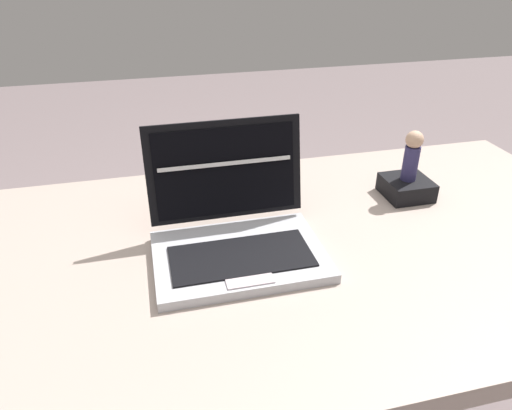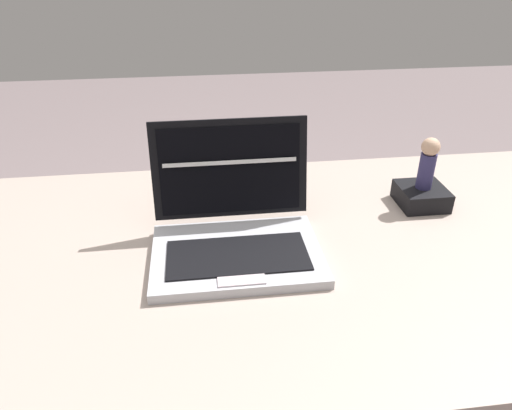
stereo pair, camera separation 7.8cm
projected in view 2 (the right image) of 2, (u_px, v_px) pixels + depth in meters
desk at (263, 284)px, 0.85m from camera, size 1.39×0.69×0.71m
laptop_front at (235, 229)px, 0.80m from camera, size 0.28×0.23×0.20m
figurine_stand at (421, 196)px, 0.94m from camera, size 0.09×0.09×0.04m
figurine at (428, 162)px, 0.91m from camera, size 0.03×0.03×0.10m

